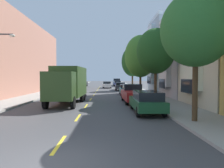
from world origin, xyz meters
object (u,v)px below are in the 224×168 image
at_px(street_tree_third, 140,56).
at_px(street_tree_farthest, 132,62).
at_px(parked_wagon_forest, 147,101).
at_px(parked_hatchback_silver, 69,87).
at_px(parked_hatchback_navy, 117,83).
at_px(street_tree_nearest, 196,29).
at_px(parked_suv_sky, 117,82).
at_px(parked_suv_orange, 78,83).
at_px(parked_sedan_charcoal, 120,86).
at_px(moving_white_sedan, 107,85).
at_px(parked_pickup_red, 134,94).
at_px(street_lamp, 0,64).
at_px(delivery_box_truck, 68,83).
at_px(parked_sedan_teal, 127,89).
at_px(parked_pickup_black, 82,83).
at_px(street_tree_second, 156,51).

distance_m(street_tree_third, street_tree_farthest, 8.92).
bearing_deg(parked_wagon_forest, street_tree_third, 82.46).
bearing_deg(parked_hatchback_silver, parked_hatchback_navy, 63.65).
xyz_separation_m(street_tree_nearest, parked_suv_sky, (-1.91, 47.29, -3.96)).
xyz_separation_m(parked_suv_orange, parked_suv_sky, (8.85, 13.09, 0.00)).
xyz_separation_m(parked_sedan_charcoal, moving_white_sedan, (-2.41, 7.24, 0.00)).
bearing_deg(moving_white_sedan, parked_hatchback_silver, -119.54).
distance_m(street_tree_farthest, parked_wagon_forest, 23.97).
height_order(street_tree_third, parked_hatchback_silver, street_tree_third).
bearing_deg(moving_white_sedan, parked_suv_sky, 78.22).
xyz_separation_m(parked_wagon_forest, parked_hatchback_silver, (-8.95, 20.02, -0.05)).
relative_size(street_tree_farthest, parked_hatchback_silver, 1.92).
xyz_separation_m(parked_pickup_red, parked_suv_sky, (0.16, 38.14, 0.16)).
distance_m(street_tree_third, parked_wagon_forest, 15.36).
bearing_deg(street_tree_farthest, street_lamp, -118.85).
bearing_deg(street_lamp, parked_sedan_charcoal, 66.01).
bearing_deg(street_lamp, street_tree_third, 47.51).
xyz_separation_m(parked_pickup_red, parked_wagon_forest, (0.14, -5.88, -0.02)).
bearing_deg(delivery_box_truck, street_tree_farthest, 66.04).
xyz_separation_m(parked_pickup_red, parked_sedan_teal, (0.10, 8.22, -0.08)).
bearing_deg(moving_white_sedan, street_tree_farthest, -58.90).
xyz_separation_m(street_lamp, delivery_box_truck, (4.13, 3.93, -1.51)).
distance_m(street_lamp, parked_suv_sky, 44.22).
height_order(delivery_box_truck, moving_white_sedan, delivery_box_truck).
distance_m(delivery_box_truck, parked_sedan_charcoal, 19.79).
relative_size(parked_sedan_charcoal, parked_wagon_forest, 0.96).
relative_size(parked_sedan_charcoal, parked_hatchback_navy, 1.13).
bearing_deg(street_tree_nearest, parked_pickup_black, 104.70).
distance_m(parked_pickup_black, parked_sedan_teal, 24.74).
bearing_deg(parked_hatchback_silver, parked_pickup_black, 89.19).
relative_size(street_tree_nearest, parked_wagon_forest, 1.44).
xyz_separation_m(parked_sedan_teal, parked_hatchback_navy, (-0.03, 23.87, 0.01)).
bearing_deg(parked_pickup_black, parked_pickup_red, -74.72).
height_order(parked_sedan_charcoal, parked_hatchback_silver, parked_hatchback_silver).
xyz_separation_m(parked_wagon_forest, parked_suv_orange, (-8.83, 30.94, 0.18)).
relative_size(parked_wagon_forest, moving_white_sedan, 1.05).
bearing_deg(parked_hatchback_navy, parked_hatchback_silver, -116.35).
relative_size(street_tree_second, moving_white_sedan, 1.54).
bearing_deg(moving_white_sedan, parked_sedan_charcoal, -71.62).
xyz_separation_m(parked_sedan_charcoal, parked_hatchback_navy, (0.20, 14.10, 0.01)).
bearing_deg(parked_hatchback_silver, delivery_box_truck, -79.81).
distance_m(street_tree_second, street_lamp, 13.21).
xyz_separation_m(parked_hatchback_silver, moving_white_sedan, (6.28, 11.08, -0.01)).
height_order(parked_hatchback_silver, parked_suv_orange, parked_suv_orange).
bearing_deg(parked_pickup_black, moving_white_sedan, -45.56).
bearing_deg(parked_wagon_forest, parked_hatchback_navy, 90.10).
relative_size(street_tree_nearest, delivery_box_truck, 0.88).
distance_m(parked_sedan_teal, moving_white_sedan, 17.21).
distance_m(street_lamp, delivery_box_truck, 5.90).
height_order(parked_pickup_red, parked_hatchback_silver, parked_pickup_red).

